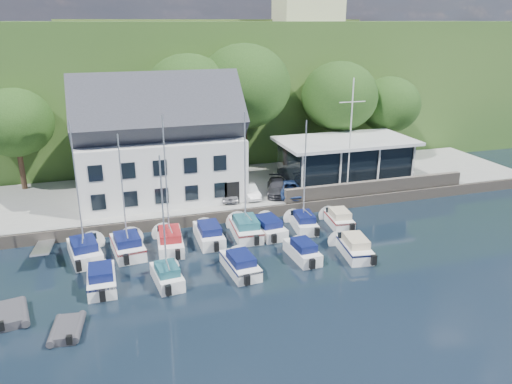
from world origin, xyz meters
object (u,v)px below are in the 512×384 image
(boat_r1_5, at_px, (267,225))
(boat_r1_0, at_px, (78,196))
(harbor_building, at_px, (159,149))
(dinghy_0, at_px, (11,313))
(boat_r2_1, at_px, (164,223))
(boat_r2_4, at_px, (354,245))
(car_blue, at_px, (290,189))
(car_silver, at_px, (229,192))
(boat_r2_2, at_px, (240,262))
(car_dgrey, at_px, (277,187))
(boat_r1_6, at_px, (305,179))
(boat_r1_3, at_px, (209,232))
(boat_r1_1, at_px, (123,192))
(boat_r2_3, at_px, (302,249))
(boat_r2_0, at_px, (101,277))
(flagpole, at_px, (350,137))
(club_pavilion, at_px, (345,160))
(boat_r1_2, at_px, (167,189))
(dinghy_1, at_px, (67,328))
(boat_r1_4, at_px, (245,178))
(boat_r1_7, at_px, (338,217))
(car_white, at_px, (249,191))

(boat_r1_5, bearing_deg, boat_r1_0, 175.86)
(harbor_building, relative_size, dinghy_0, 4.57)
(boat_r2_1, distance_m, boat_r2_4, 13.94)
(boat_r1_5, xyz_separation_m, boat_r2_1, (-8.74, -5.64, 3.50))
(car_blue, xyz_separation_m, dinghy_0, (-21.79, -12.37, -1.28))
(car_silver, height_order, boat_r2_2, car_silver)
(boat_r1_0, bearing_deg, car_silver, 17.98)
(boat_r2_4, bearing_deg, car_dgrey, 106.78)
(car_dgrey, height_order, boat_r2_4, car_dgrey)
(car_blue, distance_m, boat_r1_6, 5.95)
(boat_r1_3, bearing_deg, car_silver, 63.39)
(boat_r1_1, xyz_separation_m, dinghy_0, (-6.95, -6.60, -4.38))
(boat_r2_2, distance_m, boat_r2_4, 8.57)
(boat_r1_6, bearing_deg, boat_r2_1, -147.09)
(boat_r2_1, relative_size, boat_r2_3, 1.61)
(car_silver, distance_m, boat_r1_5, 6.35)
(boat_r2_0, height_order, boat_r2_2, boat_r2_0)
(boat_r2_4, bearing_deg, flagpole, 73.54)
(club_pavilion, relative_size, boat_r2_4, 2.19)
(boat_r1_2, relative_size, dinghy_0, 2.92)
(car_silver, height_order, boat_r1_5, car_silver)
(boat_r1_3, bearing_deg, boat_r1_6, 1.77)
(boat_r2_3, bearing_deg, dinghy_0, -176.52)
(boat_r2_0, relative_size, boat_r2_4, 0.89)
(boat_r1_2, bearing_deg, club_pavilion, 28.93)
(flagpole, height_order, dinghy_1, flagpole)
(boat_r2_0, xyz_separation_m, dinghy_1, (-1.92, -4.56, -0.43))
(boat_r1_4, height_order, boat_r2_1, boat_r1_4)
(boat_r1_4, bearing_deg, boat_r1_7, 1.58)
(boat_r1_4, bearing_deg, boat_r2_0, -151.62)
(boat_r1_7, bearing_deg, club_pavilion, 67.59)
(boat_r1_0, distance_m, boat_r2_4, 19.69)
(boat_r1_6, height_order, dinghy_0, boat_r1_6)
(boat_r2_4, bearing_deg, car_white, 119.58)
(car_silver, height_order, boat_r1_6, boat_r1_6)
(car_white, distance_m, boat_r1_1, 13.26)
(boat_r1_6, distance_m, boat_r2_2, 9.59)
(boat_r1_6, xyz_separation_m, boat_r1_7, (3.06, -0.21, -3.52))
(club_pavilion, bearing_deg, boat_r2_3, -127.01)
(harbor_building, distance_m, dinghy_1, 20.35)
(boat_r1_3, bearing_deg, boat_r1_2, -174.01)
(car_dgrey, xyz_separation_m, car_blue, (0.95, -0.80, 0.00))
(car_blue, distance_m, boat_r2_1, 17.00)
(club_pavilion, xyz_separation_m, boat_r1_5, (-10.88, -8.20, -2.35))
(flagpole, relative_size, boat_r1_6, 1.24)
(car_blue, bearing_deg, dinghy_0, -135.96)
(boat_r1_2, bearing_deg, car_dgrey, 35.25)
(flagpole, relative_size, boat_r2_2, 1.81)
(boat_r1_4, height_order, boat_r2_0, boat_r1_4)
(dinghy_0, bearing_deg, car_blue, 19.51)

